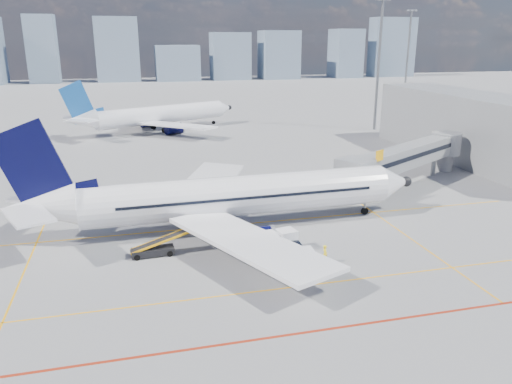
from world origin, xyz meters
TOP-DOWN VIEW (x-y plane):
  - ground at (0.00, 0.00)m, footprint 420.00×420.00m
  - apron_markings at (-0.58, -3.91)m, footprint 90.00×35.12m
  - jet_bridge at (23.51, 16.91)m, footprint 23.55×15.78m
  - terminal_block at (39.95, 26.00)m, footprint 10.00×42.00m
  - floodlight_mast_ne at (38.00, 55.00)m, footprint 3.20×0.61m
  - floodlight_mast_far at (65.00, 90.00)m, footprint 3.20×0.61m
  - distant_skyline at (-0.30, 190.00)m, footprint 254.38×15.58m
  - main_aircraft at (-2.58, 7.25)m, footprint 40.71×35.47m
  - second_aircraft at (-5.94, 63.66)m, footprint 35.08×29.59m
  - baggage_tug at (2.18, -1.51)m, footprint 2.34×1.47m
  - cargo_dolly at (0.85, 0.32)m, footprint 3.90×2.27m
  - belt_loader at (-9.60, 2.45)m, footprint 5.25×1.57m
  - ramp_worker at (4.08, -2.78)m, footprint 0.41×0.62m

SIDE VIEW (x-z plane):
  - ground at x=0.00m, z-range 0.00..0.00m
  - apron_markings at x=-0.58m, z-range 0.00..0.01m
  - belt_loader at x=-9.60m, z-range -0.51..1.61m
  - baggage_tug at x=2.18m, z-range -0.03..1.55m
  - ramp_worker at x=4.08m, z-range 0.00..1.71m
  - cargo_dolly at x=0.85m, z-range 0.10..2.11m
  - main_aircraft at x=-2.58m, z-range -2.71..9.15m
  - second_aircraft at x=-5.94m, z-range -2.24..8.69m
  - jet_bridge at x=23.51m, z-range 0.59..6.89m
  - terminal_block at x=39.95m, z-range 0.00..10.00m
  - distant_skyline at x=-0.30m, z-range -2.20..26.02m
  - floodlight_mast_ne at x=38.00m, z-range 0.86..26.31m
  - floodlight_mast_far at x=65.00m, z-range 0.86..26.31m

